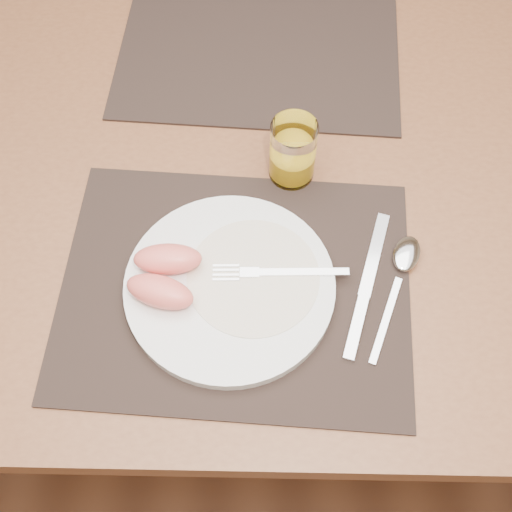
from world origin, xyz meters
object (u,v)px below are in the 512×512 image
(fork, at_px, (268,272))
(juice_glass, at_px, (293,154))
(placemat_near, at_px, (235,287))
(table, at_px, (257,187))
(placemat_far, at_px, (259,46))
(spoon, at_px, (404,263))
(knife, at_px, (364,296))
(plate, at_px, (230,286))

(fork, xyz_separation_m, juice_glass, (0.03, 0.17, 0.02))
(juice_glass, bearing_deg, placemat_near, -111.85)
(table, height_order, placemat_far, placemat_far)
(table, bearing_deg, juice_glass, -36.01)
(table, distance_m, spoon, 0.28)
(placemat_far, xyz_separation_m, juice_glass, (0.05, -0.26, 0.04))
(placemat_far, distance_m, knife, 0.47)
(fork, xyz_separation_m, spoon, (0.18, 0.02, -0.01))
(plate, xyz_separation_m, knife, (0.17, -0.01, -0.01))
(placemat_near, distance_m, plate, 0.01)
(table, height_order, juice_glass, juice_glass)
(placemat_near, bearing_deg, juice_glass, 68.15)
(spoon, height_order, juice_glass, juice_glass)
(table, bearing_deg, plate, -97.93)
(placemat_far, height_order, spoon, spoon)
(spoon, distance_m, juice_glass, 0.21)
(knife, distance_m, spoon, 0.07)
(placemat_far, bearing_deg, placemat_near, -93.16)
(table, distance_m, placemat_far, 0.24)
(fork, bearing_deg, knife, -10.70)
(spoon, bearing_deg, placemat_near, -170.85)
(spoon, xyz_separation_m, juice_glass, (-0.15, 0.15, 0.04))
(fork, relative_size, spoon, 0.94)
(placemat_near, relative_size, juice_glass, 4.63)
(fork, bearing_deg, placemat_near, -164.49)
(spoon, relative_size, juice_glass, 1.92)
(placemat_far, xyz_separation_m, plate, (-0.03, -0.44, 0.01))
(placemat_near, distance_m, fork, 0.05)
(placemat_far, height_order, plate, plate)
(placemat_near, xyz_separation_m, knife, (0.17, -0.01, 0.00))
(knife, bearing_deg, plate, 177.36)
(spoon, bearing_deg, juice_glass, 134.52)
(table, xyz_separation_m, fork, (0.02, -0.21, 0.11))
(placemat_near, height_order, placemat_far, same)
(placemat_near, bearing_deg, plate, -152.58)
(plate, bearing_deg, fork, 17.28)
(fork, bearing_deg, placemat_far, 92.42)
(placemat_far, height_order, fork, fork)
(fork, xyz_separation_m, knife, (0.12, -0.02, -0.02))
(placemat_near, relative_size, plate, 1.67)
(placemat_far, height_order, juice_glass, juice_glass)
(table, relative_size, fork, 8.00)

